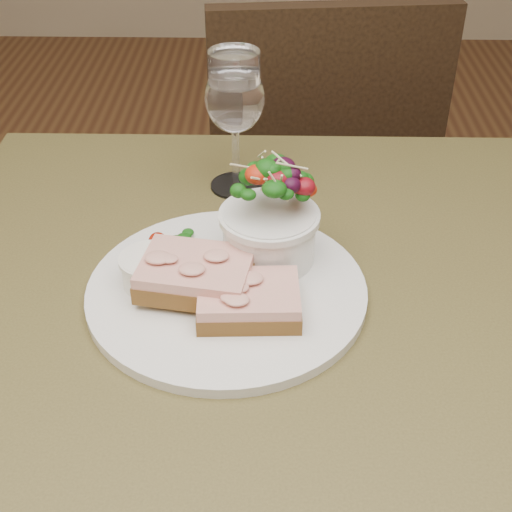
{
  "coord_description": "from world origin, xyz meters",
  "views": [
    {
      "loc": [
        0.01,
        -0.59,
        1.25
      ],
      "look_at": [
        -0.01,
        0.0,
        0.81
      ],
      "focal_mm": 50.0,
      "sensor_mm": 36.0,
      "label": 1
    }
  ],
  "objects_px": {
    "sandwich_front": "(249,300)",
    "sandwich_back": "(196,274)",
    "wine_glass": "(235,102)",
    "cafe_table": "(261,369)",
    "chair_far": "(305,250)",
    "ramekin": "(150,269)",
    "salad_bowl": "(269,214)",
    "dinner_plate": "(227,290)"
  },
  "relations": [
    {
      "from": "sandwich_back",
      "to": "salad_bowl",
      "type": "height_order",
      "value": "salad_bowl"
    },
    {
      "from": "salad_bowl",
      "to": "wine_glass",
      "type": "bearing_deg",
      "value": 104.3
    },
    {
      "from": "chair_far",
      "to": "dinner_plate",
      "type": "relative_size",
      "value": 2.95
    },
    {
      "from": "chair_far",
      "to": "dinner_plate",
      "type": "bearing_deg",
      "value": 73.44
    },
    {
      "from": "chair_far",
      "to": "sandwich_back",
      "type": "xyz_separation_m",
      "value": [
        -0.16,
        -0.73,
        0.49
      ]
    },
    {
      "from": "cafe_table",
      "to": "wine_glass",
      "type": "relative_size",
      "value": 4.57
    },
    {
      "from": "sandwich_front",
      "to": "salad_bowl",
      "type": "distance_m",
      "value": 0.11
    },
    {
      "from": "sandwich_back",
      "to": "wine_glass",
      "type": "relative_size",
      "value": 0.74
    },
    {
      "from": "dinner_plate",
      "to": "chair_far",
      "type": "bearing_deg",
      "value": 79.92
    },
    {
      "from": "chair_far",
      "to": "ramekin",
      "type": "distance_m",
      "value": 0.9
    },
    {
      "from": "dinner_plate",
      "to": "salad_bowl",
      "type": "xyz_separation_m",
      "value": [
        0.05,
        0.05,
        0.07
      ]
    },
    {
      "from": "ramekin",
      "to": "wine_glass",
      "type": "bearing_deg",
      "value": 70.3
    },
    {
      "from": "cafe_table",
      "to": "sandwich_back",
      "type": "distance_m",
      "value": 0.15
    },
    {
      "from": "sandwich_front",
      "to": "salad_bowl",
      "type": "bearing_deg",
      "value": 75.84
    },
    {
      "from": "salad_bowl",
      "to": "sandwich_front",
      "type": "bearing_deg",
      "value": -101.84
    },
    {
      "from": "sandwich_front",
      "to": "ramekin",
      "type": "height_order",
      "value": "ramekin"
    },
    {
      "from": "cafe_table",
      "to": "sandwich_front",
      "type": "height_order",
      "value": "sandwich_front"
    },
    {
      "from": "dinner_plate",
      "to": "wine_glass",
      "type": "distance_m",
      "value": 0.26
    },
    {
      "from": "dinner_plate",
      "to": "ramekin",
      "type": "xyz_separation_m",
      "value": [
        -0.08,
        0.0,
        0.03
      ]
    },
    {
      "from": "chair_far",
      "to": "sandwich_front",
      "type": "xyz_separation_m",
      "value": [
        -0.1,
        -0.77,
        0.48
      ]
    },
    {
      "from": "dinner_plate",
      "to": "sandwich_back",
      "type": "bearing_deg",
      "value": -161.75
    },
    {
      "from": "sandwich_back",
      "to": "wine_glass",
      "type": "xyz_separation_m",
      "value": [
        0.03,
        0.24,
        0.09
      ]
    },
    {
      "from": "cafe_table",
      "to": "salad_bowl",
      "type": "height_order",
      "value": "salad_bowl"
    },
    {
      "from": "sandwich_back",
      "to": "wine_glass",
      "type": "height_order",
      "value": "wine_glass"
    },
    {
      "from": "dinner_plate",
      "to": "sandwich_front",
      "type": "xyz_separation_m",
      "value": [
        0.03,
        -0.04,
        0.02
      ]
    },
    {
      "from": "sandwich_back",
      "to": "salad_bowl",
      "type": "xyz_separation_m",
      "value": [
        0.08,
        0.06,
        0.04
      ]
    },
    {
      "from": "dinner_plate",
      "to": "sandwich_front",
      "type": "relative_size",
      "value": 2.81
    },
    {
      "from": "wine_glass",
      "to": "cafe_table",
      "type": "bearing_deg",
      "value": -81.07
    },
    {
      "from": "ramekin",
      "to": "wine_glass",
      "type": "xyz_separation_m",
      "value": [
        0.08,
        0.23,
        0.09
      ]
    },
    {
      "from": "cafe_table",
      "to": "dinner_plate",
      "type": "bearing_deg",
      "value": 161.72
    },
    {
      "from": "chair_far",
      "to": "dinner_plate",
      "type": "distance_m",
      "value": 0.87
    },
    {
      "from": "salad_bowl",
      "to": "chair_far",
      "type": "bearing_deg",
      "value": 82.91
    },
    {
      "from": "cafe_table",
      "to": "dinner_plate",
      "type": "height_order",
      "value": "dinner_plate"
    },
    {
      "from": "cafe_table",
      "to": "sandwich_back",
      "type": "xyz_separation_m",
      "value": [
        -0.07,
        0.0,
        0.14
      ]
    },
    {
      "from": "sandwich_front",
      "to": "wine_glass",
      "type": "xyz_separation_m",
      "value": [
        -0.03,
        0.27,
        0.1
      ]
    },
    {
      "from": "sandwich_back",
      "to": "salad_bowl",
      "type": "distance_m",
      "value": 0.11
    },
    {
      "from": "dinner_plate",
      "to": "salad_bowl",
      "type": "bearing_deg",
      "value": 50.13
    },
    {
      "from": "sandwich_front",
      "to": "sandwich_back",
      "type": "xyz_separation_m",
      "value": [
        -0.06,
        0.03,
        0.01
      ]
    },
    {
      "from": "ramekin",
      "to": "sandwich_back",
      "type": "bearing_deg",
      "value": -14.66
    },
    {
      "from": "sandwich_front",
      "to": "ramekin",
      "type": "xyz_separation_m",
      "value": [
        -0.11,
        0.04,
        0.0
      ]
    },
    {
      "from": "sandwich_back",
      "to": "ramekin",
      "type": "distance_m",
      "value": 0.05
    },
    {
      "from": "sandwich_front",
      "to": "chair_far",
      "type": "bearing_deg",
      "value": 79.99
    }
  ]
}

